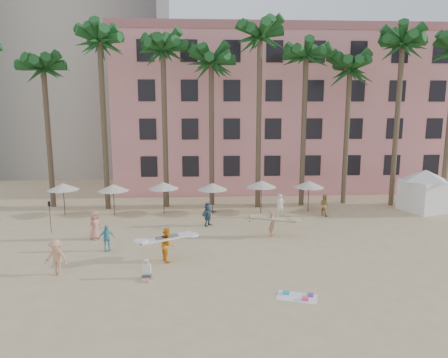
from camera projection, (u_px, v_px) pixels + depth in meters
name	position (u px, v px, depth m)	size (l,w,h in m)	color
ground	(237.00, 275.00, 20.72)	(120.00, 120.00, 0.00)	#D1B789
pink_hotel	(280.00, 113.00, 45.25)	(35.00, 14.00, 16.00)	pink
palm_row	(229.00, 55.00, 33.26)	(44.40, 5.40, 16.30)	brown
umbrella_row	(188.00, 186.00, 32.47)	(22.50, 2.70, 2.73)	#332B23
cabana	(425.00, 187.00, 33.36)	(5.69, 5.69, 3.50)	white
beach_towel	(298.00, 296.00, 18.23)	(2.02, 1.51, 0.14)	white
carrier_yellow	(272.00, 222.00, 26.77)	(3.09, 1.06, 1.76)	tan
carrier_white	(167.00, 243.00, 22.46)	(3.02, 1.63, 1.93)	orange
beachgoers	(179.00, 224.00, 26.58)	(18.48, 11.91, 1.92)	#364E5E
paddle	(50.00, 213.00, 27.56)	(0.18, 0.04, 2.23)	black
seated_man	(146.00, 272.00, 20.17)	(0.43, 0.75, 0.98)	#3F3F4C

